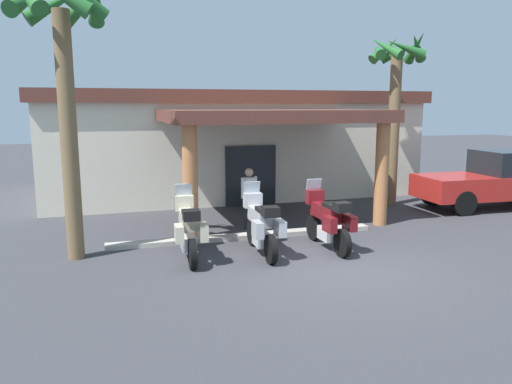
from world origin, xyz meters
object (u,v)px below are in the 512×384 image
motorcycle_cream (188,229)px  motorcycle_maroon (328,221)px  motel_building (227,141)px  palm_tree_roadside (64,51)px  pedestrian (249,194)px  motorcycle_silver (262,225)px  palm_tree_near_portico (396,82)px  pickup_truck_red (495,180)px

motorcycle_cream → motorcycle_maroon: size_ratio=1.00×
motel_building → palm_tree_roadside: palm_tree_roadside is taller
palm_tree_roadside → pedestrian: bearing=18.3°
motel_building → motorcycle_cream: bearing=-109.7°
motorcycle_silver → palm_tree_roadside: 5.78m
motorcycle_maroon → palm_tree_roadside: 7.10m
motel_building → motorcycle_maroon: motel_building is taller
motorcycle_cream → pedestrian: bearing=-39.8°
motorcycle_cream → palm_tree_roadside: size_ratio=0.35×
motorcycle_maroon → palm_tree_near_portico: palm_tree_near_portico is taller
pedestrian → palm_tree_roadside: 5.99m
pedestrian → palm_tree_near_portico: 6.85m
pedestrian → motorcycle_maroon: bearing=-171.6°
motorcycle_silver → palm_tree_near_portico: (6.14, 4.30, 3.54)m
motorcycle_cream → motorcycle_maroon: same height
motorcycle_silver → pedestrian: bearing=-8.0°
pickup_truck_red → palm_tree_roadside: 14.04m
motorcycle_maroon → palm_tree_near_portico: bearing=-47.3°
motorcycle_silver → palm_tree_roadside: bearing=78.9°
palm_tree_near_portico → motel_building: bearing=135.9°
motorcycle_cream → palm_tree_roadside: bearing=75.6°
pedestrian → pickup_truck_red: 8.87m
motorcycle_cream → motorcycle_silver: (1.70, -0.15, 0.00)m
motel_building → motorcycle_maroon: (0.36, -8.96, -1.34)m
motel_building → pickup_truck_red: bearing=-38.2°
motorcycle_maroon → pickup_truck_red: bearing=-70.7°
pickup_truck_red → palm_tree_near_portico: 4.76m
motorcycle_silver → palm_tree_roadside: palm_tree_roadside is taller
motorcycle_cream → pickup_truck_red: pickup_truck_red is taller
palm_tree_roadside → palm_tree_near_portico: size_ratio=1.06×
motorcycle_silver → motel_building: bearing=-7.2°
motorcycle_cream → palm_tree_near_portico: 9.55m
pickup_truck_red → motorcycle_silver: bearing=-160.4°
motel_building → motorcycle_cream: (-3.03, -8.80, -1.34)m
motorcycle_cream → motorcycle_silver: 1.70m
motorcycle_cream → motel_building: bearing=-16.2°
pedestrian → palm_tree_roadside: palm_tree_roadside is taller
motorcycle_cream → pedestrian: pedestrian is taller
motorcycle_cream → motorcycle_silver: same height
motorcycle_silver → palm_tree_roadside: size_ratio=0.35×
pedestrian → motorcycle_silver: bearing=151.0°
pedestrian → palm_tree_near_portico: bearing=-91.6°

